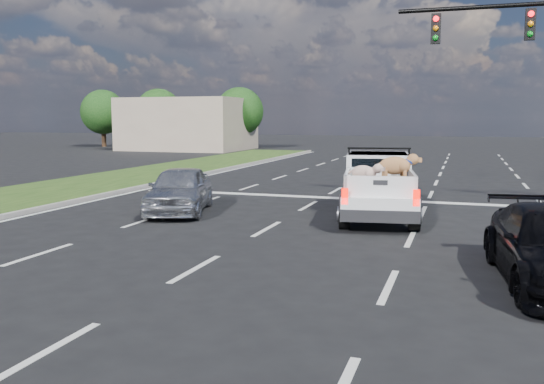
{
  "coord_description": "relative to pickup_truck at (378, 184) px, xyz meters",
  "views": [
    {
      "loc": [
        2.84,
        -9.29,
        2.75
      ],
      "look_at": [
        -0.94,
        2.0,
        1.21
      ],
      "focal_mm": 38.0,
      "sensor_mm": 36.0,
      "label": 1
    }
  ],
  "objects": [
    {
      "name": "tree_far_a",
      "position": [
        -30.6,
        31.21,
        2.39
      ],
      "size": [
        4.2,
        4.2,
        5.4
      ],
      "color": "#332114",
      "rests_on": "ground"
    },
    {
      "name": "ground",
      "position": [
        -0.6,
        -6.79,
        -0.9
      ],
      "size": [
        160.0,
        160.0,
        0.0
      ],
      "primitive_type": "plane",
      "color": "black",
      "rests_on": "ground"
    },
    {
      "name": "curb_left",
      "position": [
        -9.65,
        -0.79,
        -0.83
      ],
      "size": [
        0.15,
        60.0,
        0.14
      ],
      "primitive_type": "cube",
      "color": "gray",
      "rests_on": "ground"
    },
    {
      "name": "tree_far_b",
      "position": [
        -24.6,
        31.21,
        2.39
      ],
      "size": [
        4.2,
        4.2,
        5.4
      ],
      "color": "#332114",
      "rests_on": "ground"
    },
    {
      "name": "silver_sedan",
      "position": [
        -5.6,
        -1.16,
        -0.23
      ],
      "size": [
        2.68,
        4.26,
        1.35
      ],
      "primitive_type": "imported",
      "rotation": [
        0.0,
        0.0,
        0.3
      ],
      "color": "silver",
      "rests_on": "ground"
    },
    {
      "name": "road_markings",
      "position": [
        -0.6,
        -0.23,
        -0.9
      ],
      "size": [
        17.75,
        60.0,
        0.01
      ],
      "color": "silver",
      "rests_on": "ground"
    },
    {
      "name": "pickup_truck",
      "position": [
        0.0,
        0.0,
        0.0
      ],
      "size": [
        2.63,
        5.38,
        1.93
      ],
      "rotation": [
        0.0,
        0.0,
        0.16
      ],
      "color": "black",
      "rests_on": "ground"
    },
    {
      "name": "grass_median_left",
      "position": [
        -12.1,
        -0.79,
        -0.85
      ],
      "size": [
        5.0,
        60.0,
        0.1
      ],
      "primitive_type": "cube",
      "color": "#214314",
      "rests_on": "ground"
    },
    {
      "name": "building_left",
      "position": [
        -20.6,
        29.21,
        1.3
      ],
      "size": [
        10.0,
        8.0,
        4.4
      ],
      "primitive_type": "cube",
      "color": "tan",
      "rests_on": "ground"
    },
    {
      "name": "tree_far_c",
      "position": [
        -16.6,
        31.21,
        2.39
      ],
      "size": [
        4.2,
        4.2,
        5.4
      ],
      "color": "#332114",
      "rests_on": "ground"
    }
  ]
}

